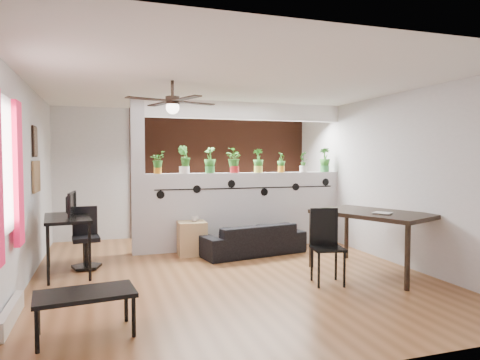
{
  "coord_description": "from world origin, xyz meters",
  "views": [
    {
      "loc": [
        -1.65,
        -5.79,
        1.62
      ],
      "look_at": [
        0.39,
        0.6,
        1.27
      ],
      "focal_mm": 32.0,
      "sensor_mm": 36.0,
      "label": 1
    }
  ],
  "objects_px": {
    "ceiling_fan": "(173,103)",
    "potted_plant_7": "(325,159)",
    "cup": "(195,219)",
    "office_chair": "(86,242)",
    "potted_plant_4": "(258,160)",
    "potted_plant_5": "(281,162)",
    "potted_plant_6": "(303,161)",
    "folding_chair": "(326,239)",
    "potted_plant_3": "(234,160)",
    "potted_plant_0": "(158,162)",
    "coffee_table": "(85,297)",
    "computer_desk": "(67,222)",
    "potted_plant_1": "(184,159)",
    "sofa": "(252,239)",
    "cube_shelf": "(192,238)",
    "potted_plant_2": "(210,159)",
    "dining_table": "(373,218)"
  },
  "relations": [
    {
      "from": "ceiling_fan",
      "to": "potted_plant_7",
      "type": "bearing_deg",
      "value": 29.51
    },
    {
      "from": "cup",
      "to": "office_chair",
      "type": "bearing_deg",
      "value": -168.4
    },
    {
      "from": "potted_plant_4",
      "to": "potted_plant_5",
      "type": "height_order",
      "value": "potted_plant_4"
    },
    {
      "from": "potted_plant_5",
      "to": "potted_plant_6",
      "type": "distance_m",
      "value": 0.45
    },
    {
      "from": "potted_plant_6",
      "to": "folding_chair",
      "type": "xyz_separation_m",
      "value": [
        -0.84,
        -2.39,
        -1.0
      ]
    },
    {
      "from": "potted_plant_3",
      "to": "potted_plant_4",
      "type": "distance_m",
      "value": 0.45
    },
    {
      "from": "potted_plant_5",
      "to": "potted_plant_7",
      "type": "relative_size",
      "value": 0.81
    },
    {
      "from": "potted_plant_0",
      "to": "folding_chair",
      "type": "bearing_deg",
      "value": -52.04
    },
    {
      "from": "potted_plant_0",
      "to": "coffee_table",
      "type": "xyz_separation_m",
      "value": [
        -1.05,
        -3.23,
        -1.19
      ]
    },
    {
      "from": "potted_plant_3",
      "to": "computer_desk",
      "type": "distance_m",
      "value": 3.0
    },
    {
      "from": "ceiling_fan",
      "to": "folding_chair",
      "type": "bearing_deg",
      "value": -17.39
    },
    {
      "from": "potted_plant_6",
      "to": "potted_plant_1",
      "type": "bearing_deg",
      "value": 180.0
    },
    {
      "from": "cup",
      "to": "potted_plant_4",
      "type": "bearing_deg",
      "value": 15.27
    },
    {
      "from": "cup",
      "to": "coffee_table",
      "type": "height_order",
      "value": "cup"
    },
    {
      "from": "potted_plant_0",
      "to": "folding_chair",
      "type": "height_order",
      "value": "potted_plant_0"
    },
    {
      "from": "potted_plant_4",
      "to": "office_chair",
      "type": "height_order",
      "value": "potted_plant_4"
    },
    {
      "from": "cup",
      "to": "office_chair",
      "type": "relative_size",
      "value": 0.14
    },
    {
      "from": "sofa",
      "to": "cube_shelf",
      "type": "distance_m",
      "value": 1.0
    },
    {
      "from": "ceiling_fan",
      "to": "coffee_table",
      "type": "xyz_separation_m",
      "value": [
        -1.03,
        -1.43,
        -1.95
      ]
    },
    {
      "from": "potted_plant_2",
      "to": "potted_plant_5",
      "type": "distance_m",
      "value": 1.35
    },
    {
      "from": "potted_plant_1",
      "to": "office_chair",
      "type": "relative_size",
      "value": 0.55
    },
    {
      "from": "potted_plant_4",
      "to": "office_chair",
      "type": "relative_size",
      "value": 0.49
    },
    {
      "from": "potted_plant_3",
      "to": "potted_plant_6",
      "type": "height_order",
      "value": "potted_plant_3"
    },
    {
      "from": "potted_plant_6",
      "to": "coffee_table",
      "type": "distance_m",
      "value": 5.1
    },
    {
      "from": "potted_plant_3",
      "to": "computer_desk",
      "type": "height_order",
      "value": "potted_plant_3"
    },
    {
      "from": "potted_plant_6",
      "to": "folding_chair",
      "type": "bearing_deg",
      "value": -109.44
    },
    {
      "from": "potted_plant_5",
      "to": "dining_table",
      "type": "height_order",
      "value": "potted_plant_5"
    },
    {
      "from": "potted_plant_2",
      "to": "cup",
      "type": "xyz_separation_m",
      "value": [
        -0.34,
        -0.34,
        -0.98
      ]
    },
    {
      "from": "potted_plant_1",
      "to": "potted_plant_4",
      "type": "xyz_separation_m",
      "value": [
        1.35,
        0.0,
        -0.02
      ]
    },
    {
      "from": "ceiling_fan",
      "to": "potted_plant_3",
      "type": "bearing_deg",
      "value": 52.64
    },
    {
      "from": "potted_plant_0",
      "to": "potted_plant_1",
      "type": "relative_size",
      "value": 0.79
    },
    {
      "from": "potted_plant_5",
      "to": "folding_chair",
      "type": "height_order",
      "value": "potted_plant_5"
    },
    {
      "from": "potted_plant_7",
      "to": "dining_table",
      "type": "height_order",
      "value": "potted_plant_7"
    },
    {
      "from": "potted_plant_5",
      "to": "cube_shelf",
      "type": "distance_m",
      "value": 2.19
    },
    {
      "from": "potted_plant_6",
      "to": "dining_table",
      "type": "bearing_deg",
      "value": -89.1
    },
    {
      "from": "potted_plant_0",
      "to": "cube_shelf",
      "type": "height_order",
      "value": "potted_plant_0"
    },
    {
      "from": "dining_table",
      "to": "office_chair",
      "type": "bearing_deg",
      "value": 159.3
    },
    {
      "from": "potted_plant_7",
      "to": "computer_desk",
      "type": "relative_size",
      "value": 0.39
    },
    {
      "from": "sofa",
      "to": "office_chair",
      "type": "height_order",
      "value": "office_chair"
    },
    {
      "from": "ceiling_fan",
      "to": "coffee_table",
      "type": "relative_size",
      "value": 1.3
    },
    {
      "from": "cube_shelf",
      "to": "dining_table",
      "type": "height_order",
      "value": "dining_table"
    },
    {
      "from": "potted_plant_7",
      "to": "cup",
      "type": "xyz_separation_m",
      "value": [
        -2.6,
        -0.34,
        -0.99
      ]
    },
    {
      "from": "sofa",
      "to": "potted_plant_5",
      "type": "bearing_deg",
      "value": -154.14
    },
    {
      "from": "ceiling_fan",
      "to": "potted_plant_2",
      "type": "height_order",
      "value": "ceiling_fan"
    },
    {
      "from": "folding_chair",
      "to": "coffee_table",
      "type": "bearing_deg",
      "value": -163.88
    },
    {
      "from": "office_chair",
      "to": "cup",
      "type": "bearing_deg",
      "value": 11.6
    },
    {
      "from": "cup",
      "to": "dining_table",
      "type": "xyz_separation_m",
      "value": [
        2.18,
        -1.81,
        0.16
      ]
    },
    {
      "from": "office_chair",
      "to": "potted_plant_1",
      "type": "bearing_deg",
      "value": 23.43
    },
    {
      "from": "potted_plant_0",
      "to": "dining_table",
      "type": "bearing_deg",
      "value": -38.15
    },
    {
      "from": "potted_plant_5",
      "to": "cup",
      "type": "bearing_deg",
      "value": -168.67
    }
  ]
}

